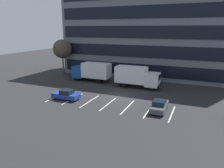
# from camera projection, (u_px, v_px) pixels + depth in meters

# --- Properties ---
(ground_plane) EXTENTS (120.00, 120.00, 0.00)m
(ground_plane) POSITION_uv_depth(u_px,v_px,m) (118.00, 96.00, 31.73)
(ground_plane) COLOR #262628
(office_building) EXTENTS (35.51, 13.11, 18.00)m
(office_building) POSITION_uv_depth(u_px,v_px,m) (149.00, 32.00, 45.34)
(office_building) COLOR slate
(office_building) RESTS_ON ground_plane
(lot_markings) EXTENTS (16.94, 5.40, 0.01)m
(lot_markings) POSITION_uv_depth(u_px,v_px,m) (108.00, 104.00, 28.47)
(lot_markings) COLOR silver
(lot_markings) RESTS_ON ground_plane
(box_truck_white) EXTENTS (7.66, 2.54, 3.55)m
(box_truck_white) POSITION_uv_depth(u_px,v_px,m) (137.00, 76.00, 36.02)
(box_truck_white) COLOR white
(box_truck_white) RESTS_ON ground_plane
(box_truck_blue) EXTENTS (7.63, 2.53, 3.54)m
(box_truck_blue) POSITION_uv_depth(u_px,v_px,m) (92.00, 71.00, 40.39)
(box_truck_blue) COLOR #194799
(box_truck_blue) RESTS_ON ground_plane
(sedan_navy) EXTENTS (4.00, 1.67, 1.43)m
(sedan_navy) POSITION_uv_depth(u_px,v_px,m) (66.00, 95.00, 30.25)
(sedan_navy) COLOR navy
(sedan_navy) RESTS_ON ground_plane
(sedan_charcoal) EXTENTS (1.66, 3.96, 1.42)m
(sedan_charcoal) POSITION_uv_depth(u_px,v_px,m) (159.00, 106.00, 25.95)
(sedan_charcoal) COLOR #474C51
(sedan_charcoal) RESTS_ON ground_plane
(bare_tree) EXTENTS (4.03, 4.03, 7.57)m
(bare_tree) POSITION_uv_depth(u_px,v_px,m) (62.00, 49.00, 45.61)
(bare_tree) COLOR #473323
(bare_tree) RESTS_ON ground_plane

